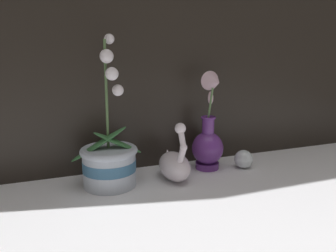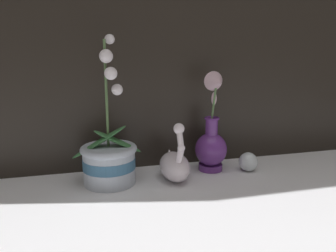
{
  "view_description": "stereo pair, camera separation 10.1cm",
  "coord_description": "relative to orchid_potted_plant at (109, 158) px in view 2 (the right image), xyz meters",
  "views": [
    {
      "loc": [
        -0.37,
        -0.79,
        0.4
      ],
      "look_at": [
        -0.03,
        0.14,
        0.18
      ],
      "focal_mm": 35.0,
      "sensor_mm": 36.0,
      "label": 1
    },
    {
      "loc": [
        -0.28,
        -0.82,
        0.4
      ],
      "look_at": [
        -0.03,
        0.14,
        0.18
      ],
      "focal_mm": 35.0,
      "sensor_mm": 36.0,
      "label": 2
    }
  ],
  "objects": [
    {
      "name": "orchid_potted_plant",
      "position": [
        0.0,
        0.0,
        0.0
      ],
      "size": [
        0.22,
        0.17,
        0.45
      ],
      "color": "#B2BCCC",
      "rests_on": "ground_plane"
    },
    {
      "name": "glass_sphere",
      "position": [
        0.47,
        -0.01,
        -0.05
      ],
      "size": [
        0.06,
        0.06,
        0.06
      ],
      "color": "silver",
      "rests_on": "ground_plane"
    },
    {
      "name": "blue_vase",
      "position": [
        0.35,
        0.03,
        0.03
      ],
      "size": [
        0.11,
        0.12,
        0.34
      ],
      "color": "#602D7F",
      "rests_on": "ground_plane"
    },
    {
      "name": "ground_plane",
      "position": [
        0.21,
        -0.16,
        -0.08
      ],
      "size": [
        2.8,
        2.8,
        0.0
      ],
      "primitive_type": "plane",
      "color": "white"
    },
    {
      "name": "swan_figurine",
      "position": [
        0.2,
        -0.02,
        -0.03
      ],
      "size": [
        0.09,
        0.17,
        0.2
      ],
      "color": "white",
      "rests_on": "ground_plane"
    }
  ]
}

